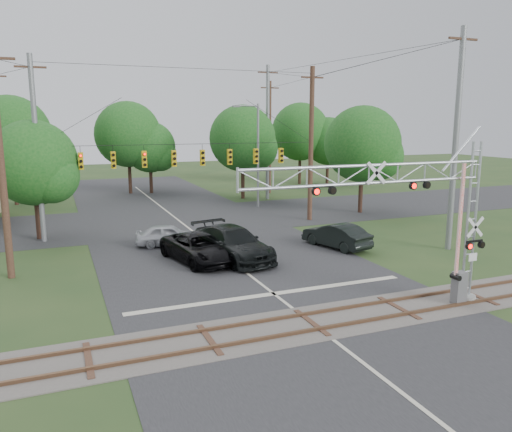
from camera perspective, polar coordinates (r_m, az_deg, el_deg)
name	(u,v)px	position (r m, az deg, el deg)	size (l,w,h in m)	color
ground	(339,345)	(17.75, 9.51, -14.37)	(160.00, 160.00, 0.00)	#263F1D
road_main	(239,267)	(26.22, -1.99, -5.85)	(14.00, 90.00, 0.02)	#272729
road_cross	(177,219)	(39.30, -9.00, -0.37)	(90.00, 12.00, 0.02)	#272729
railroad_track	(311,323)	(19.31, 6.36, -12.04)	(90.00, 3.20, 0.17)	#4D4842
crossing_gantry	(412,209)	(20.09, 17.38, 0.80)	(10.72, 0.86, 6.71)	gray
traffic_signal_span	(200,150)	(34.97, -6.39, 7.54)	(19.34, 0.36, 11.50)	gray
pickup_black	(199,248)	(27.23, -6.52, -3.64)	(2.53, 5.49, 1.52)	black
car_dark	(233,243)	(27.51, -2.66, -3.15)	(2.50, 6.16, 1.79)	black
sedan_silver	(169,235)	(30.97, -9.96, -2.15)	(1.58, 3.94, 1.34)	#A8AAB0
suv_dark	(336,235)	(30.44, 9.16, -2.21)	(1.57, 4.51, 1.49)	black
streetlight	(256,150)	(43.93, 0.02, 7.54)	(2.41, 0.25, 9.02)	gray
utility_poles	(216,140)	(38.73, -4.61, 8.62)	(27.38, 26.16, 12.75)	#3D251C
treeline	(144,139)	(49.00, -12.68, 8.56)	(52.68, 26.05, 9.86)	#342017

